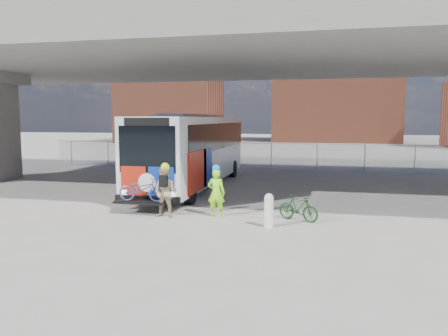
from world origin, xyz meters
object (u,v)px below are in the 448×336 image
(cyclist_hivis, at_px, (216,192))
(cyclist_tan, at_px, (165,192))
(bike_parked, at_px, (298,208))
(bus, at_px, (194,146))
(bollard, at_px, (269,209))

(cyclist_hivis, height_order, cyclist_tan, cyclist_tan)
(cyclist_hivis, bearing_deg, bike_parked, 179.58)
(cyclist_hivis, distance_m, cyclist_tan, 1.79)
(bus, height_order, bollard, bus)
(bollard, relative_size, cyclist_hivis, 0.59)
(bollard, relative_size, cyclist_tan, 0.57)
(bollard, xyz_separation_m, cyclist_tan, (-3.72, 0.60, 0.32))
(bollard, relative_size, bike_parked, 0.74)
(bus, bearing_deg, bike_parked, -48.46)
(bus, distance_m, cyclist_hivis, 6.99)
(cyclist_tan, xyz_separation_m, bike_parked, (4.59, 0.53, -0.47))
(bus, bearing_deg, bollard, -57.58)
(bike_parked, bearing_deg, cyclist_hivis, 116.15)
(bollard, height_order, cyclist_hivis, cyclist_hivis)
(cyclist_hivis, distance_m, bike_parked, 2.92)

